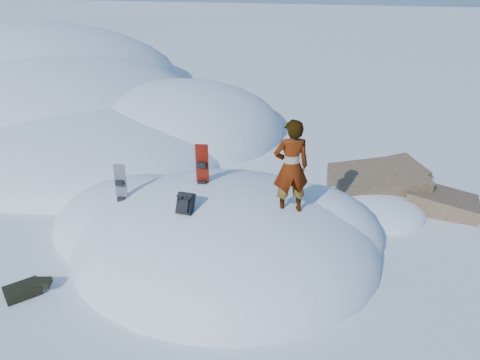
% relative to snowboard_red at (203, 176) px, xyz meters
% --- Properties ---
extents(ground, '(120.00, 120.00, 0.00)m').
position_rel_snowboard_red_xyz_m(ground, '(0.56, -0.36, -1.64)').
color(ground, white).
rests_on(ground, ground).
extents(snow_mound, '(8.00, 6.00, 3.00)m').
position_rel_snowboard_red_xyz_m(snow_mound, '(0.38, -0.13, -1.64)').
color(snow_mound, silver).
rests_on(snow_mound, ground).
extents(snow_ridge, '(21.50, 18.50, 6.40)m').
position_rel_snowboard_red_xyz_m(snow_ridge, '(-9.88, 9.48, -1.64)').
color(snow_ridge, silver).
rests_on(snow_ridge, ground).
extents(rock_outcrop, '(4.68, 4.41, 1.68)m').
position_rel_snowboard_red_xyz_m(rock_outcrop, '(4.27, 2.64, -1.63)').
color(rock_outcrop, brown).
rests_on(rock_outcrop, ground).
extents(snowboard_red, '(0.29, 0.16, 1.54)m').
position_rel_snowboard_red_xyz_m(snowboard_red, '(0.00, 0.00, 0.00)').
color(snowboard_red, '#A81908').
rests_on(snowboard_red, snow_mound).
extents(snowboard_dark, '(0.26, 0.16, 1.39)m').
position_rel_snowboard_red_xyz_m(snowboard_dark, '(-1.77, -0.47, -0.37)').
color(snowboard_dark, black).
rests_on(snowboard_dark, snow_mound).
extents(backpack, '(0.36, 0.45, 0.52)m').
position_rel_snowboard_red_xyz_m(backpack, '(-0.02, -1.25, -0.05)').
color(backpack, black).
rests_on(backpack, snow_mound).
extents(gear_pile, '(0.89, 0.79, 0.23)m').
position_rel_snowboard_red_xyz_m(gear_pile, '(-2.96, -2.66, -1.53)').
color(gear_pile, black).
rests_on(gear_pile, ground).
extents(person, '(0.85, 0.70, 2.00)m').
position_rel_snowboard_red_xyz_m(person, '(2.01, -0.58, 0.64)').
color(person, slate).
rests_on(person, snow_mound).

